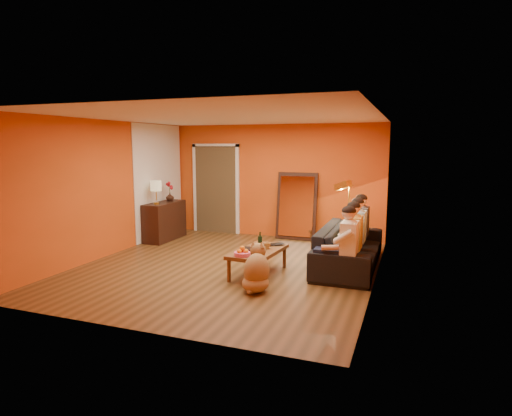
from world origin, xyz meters
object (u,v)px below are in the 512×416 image
(person_far_left, at_px, (349,246))
(tumbler, at_px, (267,246))
(sideboard, at_px, (165,221))
(wine_bottle, at_px, (260,241))
(mirror_frame, at_px, (297,206))
(coffee_table, at_px, (258,262))
(laptop, at_px, (275,245))
(table_lamp, at_px, (156,193))
(dog, at_px, (257,267))
(sofa, at_px, (349,247))
(person_mid_left, at_px, (354,239))
(person_far_right, at_px, (362,227))
(vase, at_px, (170,197))
(floor_lamp, at_px, (348,221))
(person_mid_right, at_px, (358,232))

(person_far_left, bearing_deg, tumbler, 174.38)
(sideboard, distance_m, wine_bottle, 3.47)
(wine_bottle, bearing_deg, mirror_frame, 93.04)
(wine_bottle, bearing_deg, coffee_table, 135.00)
(laptop, bearing_deg, wine_bottle, -143.61)
(table_lamp, height_order, dog, table_lamp)
(sideboard, xyz_separation_m, wine_bottle, (2.94, -1.82, 0.15))
(table_lamp, height_order, sofa, table_lamp)
(person_mid_left, distance_m, person_far_right, 1.10)
(table_lamp, xyz_separation_m, coffee_table, (2.89, -1.47, -0.90))
(person_mid_left, bearing_deg, sofa, 106.11)
(sofa, xyz_separation_m, person_mid_left, (0.13, -0.45, 0.25))
(vase, bearing_deg, tumbler, -32.28)
(floor_lamp, height_order, person_mid_left, floor_lamp)
(table_lamp, height_order, person_mid_left, table_lamp)
(person_far_right, relative_size, wine_bottle, 3.94)
(person_mid_left, distance_m, laptop, 1.32)
(sideboard, relative_size, sofa, 0.48)
(sideboard, distance_m, tumbler, 3.44)
(wine_bottle, bearing_deg, person_mid_right, 38.56)
(sideboard, distance_m, laptop, 3.39)
(person_far_left, height_order, vase, person_far_left)
(mirror_frame, relative_size, vase, 8.00)
(dog, relative_size, person_far_left, 0.59)
(mirror_frame, distance_m, table_lamp, 3.13)
(person_mid_right, distance_m, wine_bottle, 1.82)
(dog, height_order, person_far_left, person_far_left)
(mirror_frame, distance_m, person_mid_right, 2.38)
(coffee_table, relative_size, dog, 1.70)
(coffee_table, height_order, dog, dog)
(laptop, bearing_deg, table_lamp, 124.31)
(mirror_frame, height_order, wine_bottle, mirror_frame)
(sideboard, bearing_deg, person_mid_right, -8.94)
(tumbler, relative_size, vase, 0.57)
(person_mid_right, xyz_separation_m, vase, (-4.37, 0.94, 0.34))
(sideboard, height_order, vase, vase)
(table_lamp, xyz_separation_m, person_mid_right, (4.37, -0.39, -0.49))
(coffee_table, height_order, laptop, laptop)
(mirror_frame, relative_size, sofa, 0.62)
(coffee_table, xyz_separation_m, tumbler, (0.12, 0.12, 0.26))
(floor_lamp, xyz_separation_m, person_far_right, (0.24, 0.06, -0.11))
(sideboard, height_order, person_mid_left, person_mid_left)
(coffee_table, relative_size, floor_lamp, 0.85)
(table_lamp, bearing_deg, laptop, -20.08)
(sideboard, height_order, sofa, sideboard)
(person_far_left, relative_size, laptop, 3.43)
(table_lamp, bearing_deg, vase, 90.00)
(dog, xyz_separation_m, laptop, (-0.07, 1.10, 0.08))
(person_mid_right, xyz_separation_m, laptop, (-1.30, -0.74, -0.18))
(sofa, xyz_separation_m, tumbler, (-1.23, -0.87, 0.11))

